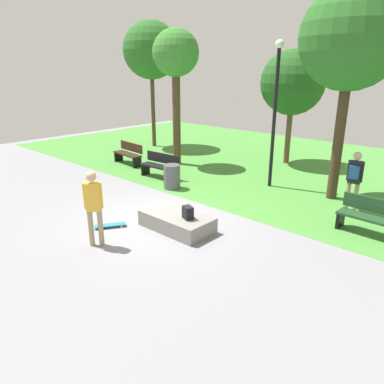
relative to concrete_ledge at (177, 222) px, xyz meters
The scene contains 16 objects.
ground_plane 0.88m from the concrete_ledge, 170.00° to the left, with size 28.00×28.00×0.00m, color gray.
grass_lawn 8.02m from the concrete_ledge, 96.03° to the left, with size 26.60×12.35×0.01m, color #478C38.
concrete_ledge is the anchor object (origin of this frame).
backpack_on_ledge 0.54m from the concrete_ledge, ahead, with size 0.28×0.20×0.32m, color black.
skater_performing_trick 2.21m from the concrete_ledge, 111.29° to the right, with size 0.37×0.37×1.79m.
skateboard_by_ledge 1.74m from the concrete_ledge, 140.41° to the right, with size 0.60×0.78×0.08m.
park_bench_far_left 4.83m from the concrete_ledge, 38.33° to the left, with size 1.61×0.51×0.91m.
park_bench_center_lawn 4.70m from the concrete_ledge, 142.30° to the left, with size 1.62×0.55×0.91m.
park_bench_far_right 7.08m from the concrete_ledge, 151.64° to the left, with size 1.64×0.63×0.91m.
tree_slender_maple 7.94m from the concrete_ledge, 134.59° to the left, with size 1.86×1.86×5.44m.
tree_broad_elm 7.00m from the concrete_ledge, 68.48° to the left, with size 2.92×2.92×6.19m.
tree_young_birch 8.83m from the concrete_ledge, 99.30° to the left, with size 2.63×2.63×4.68m.
tree_leaning_ash 11.61m from the concrete_ledge, 141.16° to the left, with size 2.79×2.79×6.17m.
lamp_post 5.45m from the concrete_ledge, 91.56° to the left, with size 0.28×0.28×4.77m.
trash_bin 3.35m from the concrete_ledge, 137.51° to the left, with size 0.56×0.56×0.83m, color #4C4C51.
pedestrian_with_backpack 5.17m from the concrete_ledge, 56.35° to the left, with size 0.43×0.38×1.74m.
Camera 1 is at (6.87, -6.16, 3.91)m, focal length 33.84 mm.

